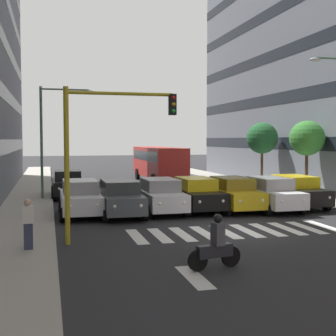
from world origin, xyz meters
TOP-DOWN VIEW (x-y plane):
  - ground_plane at (0.00, 0.00)m, footprint 180.00×180.00m
  - sidewalk_right at (8.39, 0.00)m, footprint 2.70×90.00m
  - building_left_block_0 at (-14.90, -17.98)m, footprint 10.35×27.09m
  - crosswalk_markings at (-0.00, 0.00)m, footprint 8.55×2.80m
  - lane_arrow_1 at (3.52, 5.50)m, footprint 0.50×2.20m
  - car_0 at (-5.68, -5.24)m, footprint 2.02×4.44m
  - car_1 at (-3.83, -4.55)m, footprint 2.02×4.44m
  - car_2 at (-1.96, -5.06)m, footprint 2.02×4.44m
  - car_3 at (-0.07, -5.32)m, footprint 2.02×4.44m
  - car_4 at (1.86, -5.23)m, footprint 2.02×4.44m
  - car_5 at (3.96, -4.77)m, footprint 2.02×4.44m
  - car_6 at (5.79, -5.33)m, footprint 2.02×4.44m
  - car_row2_0 at (6.10, -12.87)m, footprint 2.02×4.44m
  - bus_behind_traffic at (-1.96, -21.82)m, footprint 2.78×10.50m
  - motorcycle_with_rider at (2.69, 4.89)m, footprint 1.69×0.45m
  - traffic_light_gantry at (5.51, 0.71)m, footprint 4.01×0.36m
  - street_lamp_right at (7.08, -11.76)m, footprint 3.22×0.28m
  - street_tree_1 at (-8.60, -9.06)m, footprint 2.22×2.22m
  - street_tree_2 at (-8.30, -14.79)m, footprint 2.34×2.34m
  - pedestrian_waiting at (7.92, 1.73)m, footprint 0.36×0.24m

SIDE VIEW (x-z plane):
  - ground_plane at x=0.00m, z-range 0.00..0.00m
  - crosswalk_markings at x=0.00m, z-range 0.00..0.01m
  - lane_arrow_1 at x=3.52m, z-range 0.00..0.01m
  - sidewalk_right at x=8.39m, z-range 0.00..0.15m
  - motorcycle_with_rider at x=2.69m, z-range -0.14..1.43m
  - car_0 at x=-5.68m, z-range 0.03..1.75m
  - car_1 at x=-3.83m, z-range 0.03..1.75m
  - car_2 at x=-1.96m, z-range 0.03..1.75m
  - car_3 at x=-0.07m, z-range 0.03..1.75m
  - car_4 at x=1.86m, z-range 0.03..1.75m
  - car_5 at x=3.96m, z-range 0.03..1.75m
  - car_6 at x=5.79m, z-range 0.03..1.75m
  - car_row2_0 at x=6.10m, z-range 0.03..1.75m
  - pedestrian_waiting at x=7.92m, z-range 0.18..1.81m
  - bus_behind_traffic at x=-1.96m, z-range 0.36..3.36m
  - traffic_light_gantry at x=5.51m, z-range 0.92..6.42m
  - street_tree_1 at x=-8.60m, z-range 1.38..6.10m
  - street_tree_2 at x=-8.30m, z-range 1.36..6.17m
  - street_lamp_right at x=7.08m, z-range 0.97..7.66m
  - building_left_block_0 at x=-14.90m, z-range 0.00..30.52m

